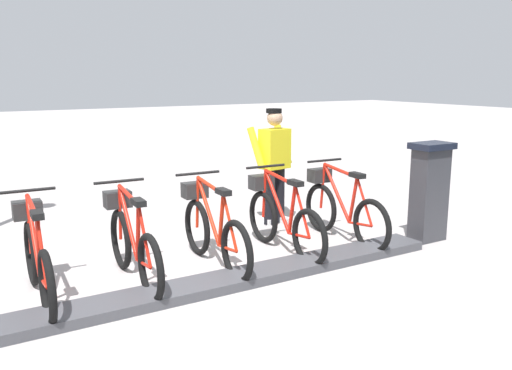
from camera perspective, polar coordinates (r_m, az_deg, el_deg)
ground_plane at (r=5.65m, az=-4.08°, el=-10.67°), size 60.00×60.00×0.00m
dock_rail_base at (r=5.63m, az=-4.09°, el=-10.20°), size 0.44×5.45×0.10m
payment_kiosk at (r=7.37m, az=17.64°, el=-0.51°), size 0.36×0.52×1.28m
bike_docked_0 at (r=7.15m, az=8.90°, el=-2.40°), size 1.72×0.54×1.02m
bike_docked_1 at (r=6.60m, az=2.68°, el=-3.44°), size 1.72×0.54×1.02m
bike_docked_2 at (r=6.15m, az=-4.57°, el=-4.58°), size 1.72×0.54×1.02m
bike_docked_3 at (r=5.82m, az=-12.83°, el=-5.80°), size 1.72×0.54×1.02m
bike_docked_4 at (r=5.62m, az=-21.93°, el=-6.99°), size 1.72×0.54×1.02m
worker_near_rack at (r=7.74m, az=1.90°, el=2.41°), size 0.50×0.67×1.66m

